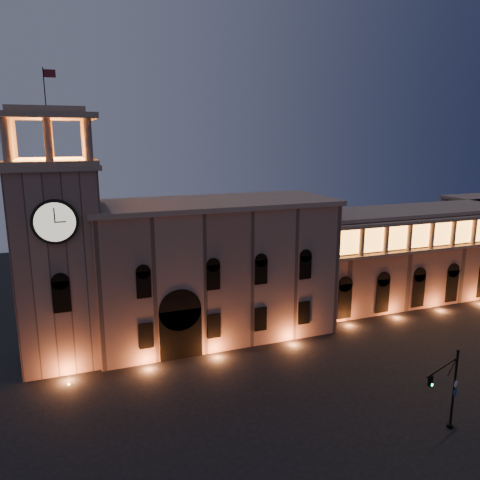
{
  "coord_description": "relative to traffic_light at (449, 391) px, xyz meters",
  "views": [
    {
      "loc": [
        -19.38,
        -33.64,
        25.37
      ],
      "look_at": [
        -0.67,
        16.0,
        13.65
      ],
      "focal_mm": 35.0,
      "sensor_mm": 36.0,
      "label": 1
    }
  ],
  "objects": [
    {
      "name": "government_building",
      "position": [
        -12.49,
        27.74,
        4.83
      ],
      "size": [
        30.8,
        12.8,
        17.6
      ],
      "color": "#876658",
      "rests_on": "ground"
    },
    {
      "name": "colonnade_wing",
      "position": [
        21.58,
        29.73,
        3.39
      ],
      "size": [
        40.6,
        11.5,
        14.5
      ],
      "color": "#826153",
      "rests_on": "ground"
    },
    {
      "name": "clock_tower",
      "position": [
        -30.92,
        26.79,
        8.55
      ],
      "size": [
        9.8,
        9.8,
        32.4
      ],
      "color": "#876658",
      "rests_on": "ground"
    },
    {
      "name": "traffic_light",
      "position": [
        0.0,
        0.0,
        0.0
      ],
      "size": [
        5.2,
        2.12,
        7.51
      ],
      "rotation": [
        0.0,
        0.0,
        0.35
      ],
      "color": "black",
      "rests_on": "ground"
    },
    {
      "name": "ground",
      "position": [
        -10.42,
        5.81,
        -3.94
      ],
      "size": [
        160.0,
        160.0,
        0.0
      ],
      "primitive_type": "plane",
      "color": "black",
      "rests_on": "ground"
    }
  ]
}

